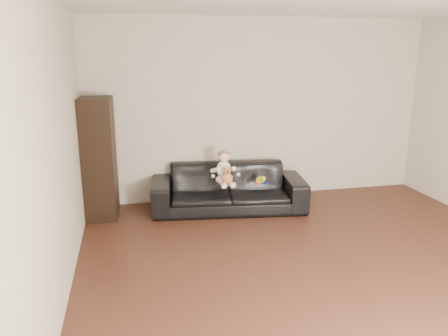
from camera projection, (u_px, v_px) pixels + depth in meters
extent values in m
plane|color=#432317|center=(344.00, 286.00, 4.10)|extent=(5.50, 5.50, 0.00)
plane|color=#BBB19D|center=(260.00, 110.00, 6.35)|extent=(5.00, 0.00, 5.00)
plane|color=#BBB19D|center=(47.00, 167.00, 3.24)|extent=(0.00, 5.50, 5.50)
imported|color=black|center=(229.00, 188.00, 6.01)|extent=(2.17, 1.08, 0.61)
cube|color=black|center=(99.00, 159.00, 5.63)|extent=(0.43, 0.57, 1.57)
cube|color=silver|center=(99.00, 132.00, 5.54)|extent=(0.20, 0.26, 0.28)
ellipsoid|color=#F6D0D2|center=(224.00, 179.00, 5.86)|extent=(0.26, 0.24, 0.12)
ellipsoid|color=white|center=(224.00, 169.00, 5.84)|extent=(0.23, 0.20, 0.24)
sphere|color=beige|center=(224.00, 156.00, 5.78)|extent=(0.18, 0.18, 0.16)
ellipsoid|color=#8C603F|center=(224.00, 154.00, 5.78)|extent=(0.18, 0.18, 0.11)
cylinder|color=#F6D0D2|center=(223.00, 184.00, 5.72)|extent=(0.10, 0.20, 0.08)
cylinder|color=#F6D0D2|center=(230.00, 184.00, 5.74)|extent=(0.10, 0.20, 0.08)
sphere|color=white|center=(224.00, 186.00, 5.62)|extent=(0.08, 0.08, 0.06)
sphere|color=white|center=(232.00, 186.00, 5.64)|extent=(0.08, 0.08, 0.06)
cylinder|color=white|center=(215.00, 170.00, 5.76)|extent=(0.09, 0.17, 0.11)
cylinder|color=white|center=(234.00, 169.00, 5.81)|extent=(0.09, 0.17, 0.11)
ellipsoid|color=#C57A38|center=(227.00, 178.00, 5.71)|extent=(0.14, 0.13, 0.14)
sphere|color=#C57A38|center=(227.00, 171.00, 5.67)|extent=(0.11, 0.11, 0.09)
sphere|color=#C57A38|center=(225.00, 168.00, 5.66)|extent=(0.04, 0.04, 0.04)
sphere|color=#C57A38|center=(230.00, 168.00, 5.67)|extent=(0.04, 0.04, 0.04)
sphere|color=#593819|center=(228.00, 172.00, 5.63)|extent=(0.04, 0.04, 0.04)
ellipsoid|color=#B7C617|center=(260.00, 180.00, 5.87)|extent=(0.12, 0.14, 0.09)
sphere|color=red|center=(257.00, 184.00, 5.79)|extent=(0.08, 0.08, 0.06)
cylinder|color=#1819C3|center=(265.00, 183.00, 5.88)|extent=(0.12, 0.12, 0.01)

